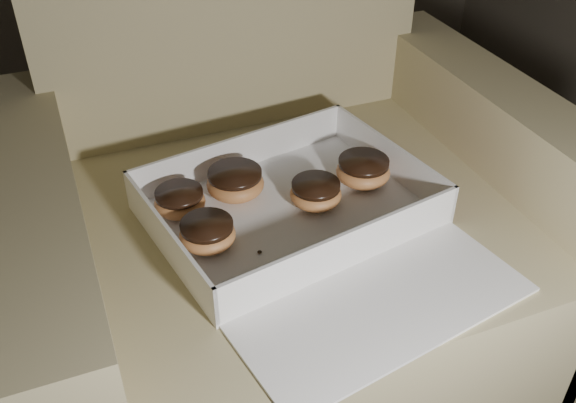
# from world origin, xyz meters

# --- Properties ---
(armchair) EXTENTS (0.92, 0.77, 0.96)m
(armchair) POSITION_xyz_m (0.64, 0.89, 0.30)
(armchair) COLOR tan
(armchair) RESTS_ON floor
(bakery_box) EXTENTS (0.50, 0.57, 0.07)m
(bakery_box) POSITION_xyz_m (0.63, 0.77, 0.44)
(bakery_box) COLOR white
(bakery_box) RESTS_ON armchair
(donut_a) EXTENTS (0.09, 0.09, 0.05)m
(donut_a) POSITION_xyz_m (0.77, 0.84, 0.46)
(donut_a) COLOR #BB7941
(donut_a) RESTS_ON bakery_box
(donut_b) EXTENTS (0.09, 0.09, 0.04)m
(donut_b) POSITION_xyz_m (0.67, 0.81, 0.46)
(donut_b) COLOR #BB7941
(donut_b) RESTS_ON bakery_box
(donut_c) EXTENTS (0.09, 0.09, 0.04)m
(donut_c) POSITION_xyz_m (0.47, 0.78, 0.46)
(donut_c) COLOR #BB7941
(donut_c) RESTS_ON bakery_box
(donut_d) EXTENTS (0.10, 0.10, 0.05)m
(donut_d) POSITION_xyz_m (0.55, 0.89, 0.46)
(donut_d) COLOR #BB7941
(donut_d) RESTS_ON bakery_box
(donut_e) EXTENTS (0.08, 0.08, 0.04)m
(donut_e) POSITION_xyz_m (0.45, 0.87, 0.46)
(donut_e) COLOR #BB7941
(donut_e) RESTS_ON bakery_box
(crumb_a) EXTENTS (0.01, 0.01, 0.00)m
(crumb_a) POSITION_xyz_m (0.57, 0.68, 0.44)
(crumb_a) COLOR black
(crumb_a) RESTS_ON bakery_box
(crumb_b) EXTENTS (0.01, 0.01, 0.00)m
(crumb_b) POSITION_xyz_m (0.43, 0.72, 0.44)
(crumb_b) COLOR black
(crumb_b) RESTS_ON bakery_box
(crumb_c) EXTENTS (0.01, 0.01, 0.00)m
(crumb_c) POSITION_xyz_m (0.79, 0.71, 0.44)
(crumb_c) COLOR black
(crumb_c) RESTS_ON bakery_box
(crumb_d) EXTENTS (0.01, 0.01, 0.00)m
(crumb_d) POSITION_xyz_m (0.54, 0.73, 0.44)
(crumb_d) COLOR black
(crumb_d) RESTS_ON bakery_box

